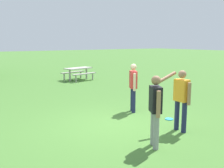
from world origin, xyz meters
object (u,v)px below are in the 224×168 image
object	(u,v)px
frisbee	(169,119)
person_bystander	(181,96)
person_catcher	(133,84)
picnic_table_near	(78,71)
person_thrower	(155,107)

from	to	relation	value
frisbee	person_bystander	bearing A→B (deg)	-121.22
person_catcher	frisbee	size ratio (longest dim) A/B	6.58
frisbee	picnic_table_near	distance (m)	9.10
person_thrower	frisbee	world-z (taller)	person_thrower
person_catcher	person_bystander	world-z (taller)	same
person_thrower	person_catcher	world-z (taller)	same
person_bystander	person_thrower	bearing A→B (deg)	-163.03
frisbee	picnic_table_near	size ratio (longest dim) A/B	0.13
person_catcher	person_thrower	bearing A→B (deg)	-119.30
person_thrower	picnic_table_near	world-z (taller)	person_thrower
person_thrower	person_bystander	world-z (taller)	same
person_catcher	picnic_table_near	distance (m)	7.84
person_thrower	person_bystander	distance (m)	1.35
picnic_table_near	person_catcher	bearing A→B (deg)	-103.05
person_catcher	frisbee	world-z (taller)	person_catcher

